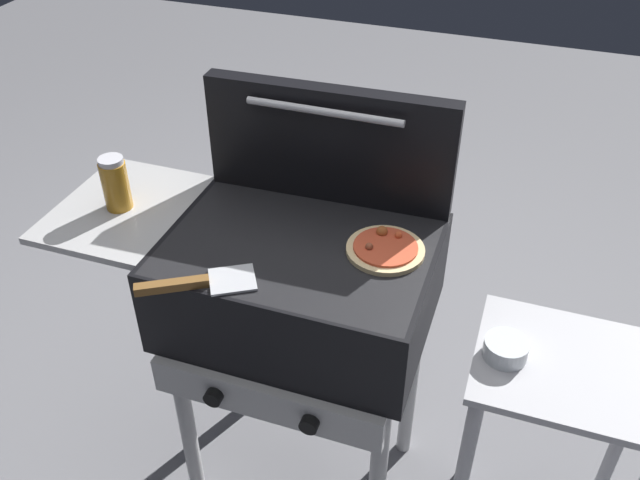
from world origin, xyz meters
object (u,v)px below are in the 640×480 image
grill (295,289)px  topping_bowl_near (506,349)px  spatula (197,283)px  sauce_jar (115,183)px  prep_table (556,422)px  pizza_pepperoni (385,248)px

grill → topping_bowl_near: grill is taller
spatula → topping_bowl_near: bearing=16.5°
grill → sauce_jar: sauce_jar is taller
sauce_jar → topping_bowl_near: sauce_jar is taller
sauce_jar → topping_bowl_near: 1.02m
grill → spatula: (-0.14, -0.21, 0.15)m
sauce_jar → topping_bowl_near: (0.99, -0.01, -0.23)m
grill → spatula: bearing=-123.5°
spatula → prep_table: bearing=15.0°
topping_bowl_near → prep_table: bearing=8.3°
pizza_pepperoni → topping_bowl_near: bearing=-10.2°
pizza_pepperoni → spatula: size_ratio=0.72×
sauce_jar → spatula: bearing=-32.8°
grill → spatula: spatula is taller
topping_bowl_near → spatula: bearing=-163.5°
spatula → prep_table: size_ratio=0.35×
prep_table → topping_bowl_near: 0.27m
grill → prep_table: (0.67, 0.00, -0.24)m
pizza_pepperoni → spatula: pizza_pepperoni is taller
prep_table → topping_bowl_near: size_ratio=6.98×
spatula → topping_bowl_near: size_ratio=2.46×
pizza_pepperoni → sauce_jar: sauce_jar is taller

